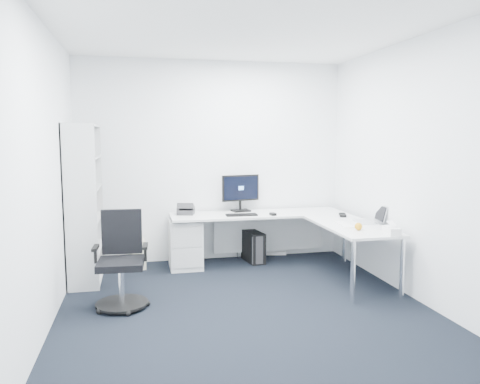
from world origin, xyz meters
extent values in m
plane|color=black|center=(0.00, 0.00, 0.00)|extent=(4.20, 4.20, 0.00)
plane|color=white|center=(0.00, 0.00, 2.70)|extent=(4.20, 4.20, 0.00)
cube|color=white|center=(0.00, 2.10, 1.35)|extent=(3.60, 0.02, 2.70)
cube|color=white|center=(0.00, -2.10, 1.35)|extent=(3.60, 0.02, 2.70)
cube|color=white|center=(-1.80, 0.00, 1.35)|extent=(0.02, 4.20, 2.70)
cube|color=white|center=(1.80, 0.00, 1.35)|extent=(0.02, 4.20, 2.70)
cube|color=silver|center=(-0.43, 1.73, 0.31)|extent=(0.41, 0.51, 0.63)
cube|color=black|center=(0.51, 1.81, 0.20)|extent=(0.25, 0.44, 0.41)
cube|color=#BBB89F|center=(-1.03, 1.89, 0.18)|extent=(0.21, 0.40, 0.37)
cube|color=white|center=(0.86, 2.10, 0.02)|extent=(0.38, 0.13, 0.04)
cube|color=black|center=(0.29, 1.59, 0.69)|extent=(0.40, 0.16, 0.02)
cube|color=black|center=(0.69, 1.52, 0.69)|extent=(0.07, 0.11, 0.03)
cube|color=white|center=(1.30, 0.71, 0.68)|extent=(0.14, 0.40, 0.01)
sphere|color=orange|center=(1.32, 0.39, 0.72)|extent=(0.08, 0.08, 0.08)
cube|color=white|center=(1.56, 0.12, 0.72)|extent=(0.14, 0.24, 0.08)
camera|label=1|loc=(-1.01, -4.21, 1.70)|focal=35.00mm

